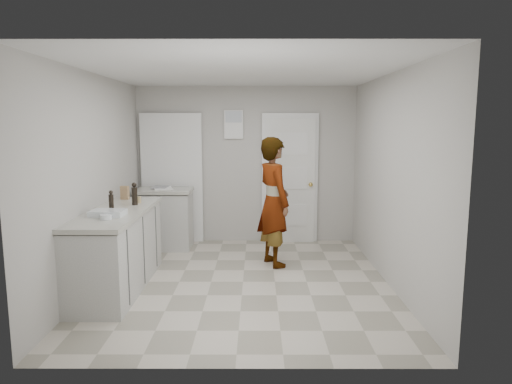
{
  "coord_description": "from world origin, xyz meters",
  "views": [
    {
      "loc": [
        0.17,
        -5.34,
        1.9
      ],
      "look_at": [
        0.16,
        0.4,
        1.05
      ],
      "focal_mm": 32.0,
      "sensor_mm": 36.0,
      "label": 1
    }
  ],
  "objects_px": {
    "cake_mix_box": "(125,193)",
    "baking_dish": "(108,213)",
    "oil_cruet_b": "(111,202)",
    "spice_jar": "(139,200)",
    "person": "(274,202)",
    "oil_cruet_a": "(135,194)",
    "egg_bowl": "(106,217)"
  },
  "relations": [
    {
      "from": "spice_jar",
      "to": "person",
      "type": "bearing_deg",
      "value": 13.77
    },
    {
      "from": "person",
      "to": "spice_jar",
      "type": "relative_size",
      "value": 21.86
    },
    {
      "from": "spice_jar",
      "to": "oil_cruet_a",
      "type": "xyz_separation_m",
      "value": [
        -0.02,
        -0.14,
        0.09
      ]
    },
    {
      "from": "spice_jar",
      "to": "oil_cruet_a",
      "type": "distance_m",
      "value": 0.17
    },
    {
      "from": "person",
      "to": "baking_dish",
      "type": "bearing_deg",
      "value": 99.71
    },
    {
      "from": "spice_jar",
      "to": "oil_cruet_b",
      "type": "relative_size",
      "value": 0.32
    },
    {
      "from": "cake_mix_box",
      "to": "spice_jar",
      "type": "xyz_separation_m",
      "value": [
        0.26,
        -0.28,
        -0.05
      ]
    },
    {
      "from": "spice_jar",
      "to": "oil_cruet_b",
      "type": "bearing_deg",
      "value": -105.62
    },
    {
      "from": "baking_dish",
      "to": "egg_bowl",
      "type": "distance_m",
      "value": 0.19
    },
    {
      "from": "oil_cruet_a",
      "to": "egg_bowl",
      "type": "xyz_separation_m",
      "value": [
        -0.08,
        -0.86,
        -0.11
      ]
    },
    {
      "from": "person",
      "to": "oil_cruet_b",
      "type": "height_order",
      "value": "person"
    },
    {
      "from": "person",
      "to": "cake_mix_box",
      "type": "relative_size",
      "value": 9.79
    },
    {
      "from": "cake_mix_box",
      "to": "oil_cruet_a",
      "type": "distance_m",
      "value": 0.49
    },
    {
      "from": "oil_cruet_a",
      "to": "baking_dish",
      "type": "bearing_deg",
      "value": -99.71
    },
    {
      "from": "person",
      "to": "cake_mix_box",
      "type": "bearing_deg",
      "value": 69.96
    },
    {
      "from": "oil_cruet_a",
      "to": "baking_dish",
      "type": "relative_size",
      "value": 0.76
    },
    {
      "from": "oil_cruet_a",
      "to": "baking_dish",
      "type": "xyz_separation_m",
      "value": [
        -0.11,
        -0.67,
        -0.1
      ]
    },
    {
      "from": "person",
      "to": "egg_bowl",
      "type": "height_order",
      "value": "person"
    },
    {
      "from": "cake_mix_box",
      "to": "oil_cruet_a",
      "type": "bearing_deg",
      "value": -49.04
    },
    {
      "from": "baking_dish",
      "to": "egg_bowl",
      "type": "relative_size",
      "value": 2.96
    },
    {
      "from": "cake_mix_box",
      "to": "baking_dish",
      "type": "xyz_separation_m",
      "value": [
        0.13,
        -1.09,
        -0.06
      ]
    },
    {
      "from": "oil_cruet_b",
      "to": "egg_bowl",
      "type": "xyz_separation_m",
      "value": [
        0.07,
        -0.41,
        -0.09
      ]
    },
    {
      "from": "cake_mix_box",
      "to": "baking_dish",
      "type": "distance_m",
      "value": 1.1
    },
    {
      "from": "oil_cruet_b",
      "to": "egg_bowl",
      "type": "relative_size",
      "value": 1.99
    },
    {
      "from": "oil_cruet_a",
      "to": "egg_bowl",
      "type": "height_order",
      "value": "oil_cruet_a"
    },
    {
      "from": "oil_cruet_b",
      "to": "spice_jar",
      "type": "bearing_deg",
      "value": 74.38
    },
    {
      "from": "oil_cruet_b",
      "to": "baking_dish",
      "type": "bearing_deg",
      "value": -82.45
    },
    {
      "from": "spice_jar",
      "to": "cake_mix_box",
      "type": "bearing_deg",
      "value": 132.45
    },
    {
      "from": "spice_jar",
      "to": "baking_dish",
      "type": "relative_size",
      "value": 0.22
    },
    {
      "from": "spice_jar",
      "to": "oil_cruet_b",
      "type": "xyz_separation_m",
      "value": [
        -0.16,
        -0.58,
        0.08
      ]
    },
    {
      "from": "baking_dish",
      "to": "oil_cruet_b",
      "type": "bearing_deg",
      "value": 97.55
    },
    {
      "from": "cake_mix_box",
      "to": "egg_bowl",
      "type": "height_order",
      "value": "cake_mix_box"
    }
  ]
}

